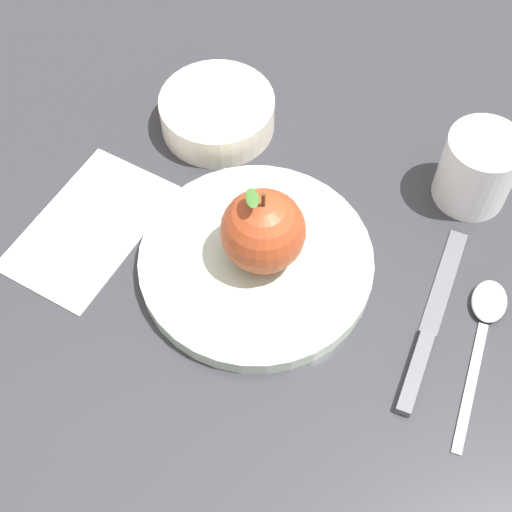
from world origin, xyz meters
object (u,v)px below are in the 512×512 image
knife (428,333)px  dinner_plate (256,261)px  side_bowl (217,111)px  apple (263,231)px  cup (478,167)px  spoon (485,320)px  linen_napkin (89,226)px

knife → dinner_plate: bearing=-29.9°
dinner_plate → side_bowl: bearing=-81.9°
apple → knife: bearing=148.3°
dinner_plate → apple: bearing=-160.9°
apple → cup: (-0.23, -0.07, -0.01)m
spoon → apple: bearing=-22.1°
dinner_plate → apple: size_ratio=2.37×
dinner_plate → cup: 0.25m
dinner_plate → side_bowl: size_ratio=1.81×
apple → cup: 0.24m
side_bowl → knife: (-0.18, 0.28, -0.02)m
cup → knife: cup is taller
spoon → linen_napkin: size_ratio=0.96×
dinner_plate → spoon: dinner_plate is taller
cup → linen_napkin: cup is taller
apple → knife: apple is taller
apple → side_bowl: 0.20m
cup → apple: bearing=17.2°
apple → linen_napkin: 0.19m
apple → linen_napkin: size_ratio=0.55×
dinner_plate → side_bowl: side_bowl is taller
side_bowl → apple: bearing=100.2°
apple → dinner_plate: bearing=19.1°
cup → linen_napkin: bearing=1.4°
apple → cup: apple is taller
apple → cup: bearing=-162.8°
dinner_plate → spoon: size_ratio=1.34×
side_bowl → cup: bearing=155.4°
knife → side_bowl: bearing=-57.0°
side_bowl → spoon: 0.37m
apple → knife: 0.18m
dinner_plate → spoon: (-0.21, 0.08, -0.01)m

